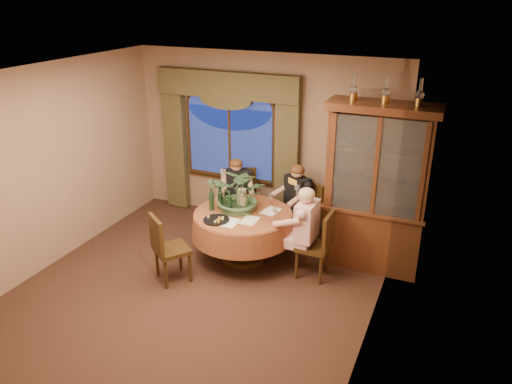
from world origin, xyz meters
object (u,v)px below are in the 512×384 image
at_px(oil_lamp_left, 354,87).
at_px(chair_right, 313,245).
at_px(oil_lamp_right, 420,92).
at_px(wine_bottle_1, 219,194).
at_px(chair_front_left, 172,248).
at_px(stoneware_vase, 242,198).
at_px(dining_table, 243,236).
at_px(wine_bottle_0, 220,198).
at_px(chair_back_right, 303,215).
at_px(person_back, 237,194).
at_px(person_scarf, 297,203).
at_px(china_cabinet, 376,189).
at_px(wine_bottle_3, 211,199).
at_px(chair_back, 244,200).
at_px(centerpiece_plant, 240,172).
at_px(olive_bowl, 245,213).
at_px(wine_bottle_2, 230,203).
at_px(person_pink, 306,233).
at_px(oil_lamp_center, 386,90).

distance_m(oil_lamp_left, chair_right, 2.14).
bearing_deg(oil_lamp_right, wine_bottle_1, -170.05).
height_order(chair_front_left, stoneware_vase, stoneware_vase).
xyz_separation_m(dining_table, chair_right, (1.06, -0.03, 0.10)).
relative_size(wine_bottle_0, wine_bottle_1, 1.00).
bearing_deg(chair_back_right, oil_lamp_left, -162.97).
bearing_deg(person_back, person_scarf, 149.93).
bearing_deg(wine_bottle_1, china_cabinet, 11.78).
bearing_deg(chair_back_right, wine_bottle_3, 77.56).
distance_m(person_scarf, stoneware_vase, 0.98).
xyz_separation_m(chair_back, wine_bottle_0, (0.08, -0.97, 0.44)).
relative_size(chair_back, centerpiece_plant, 1.00).
bearing_deg(chair_right, dining_table, 90.00).
bearing_deg(oil_lamp_left, wine_bottle_1, -165.59).
distance_m(chair_front_left, olive_bowl, 1.12).
distance_m(oil_lamp_right, wine_bottle_3, 3.12).
xyz_separation_m(oil_lamp_right, olive_bowl, (-2.09, -0.61, -1.75)).
bearing_deg(person_scarf, wine_bottle_2, 85.56).
xyz_separation_m(dining_table, wine_bottle_1, (-0.44, 0.12, 0.54)).
bearing_deg(chair_back, chair_front_left, 59.33).
bearing_deg(olive_bowl, chair_back_right, 56.17).
relative_size(oil_lamp_left, wine_bottle_2, 1.03).
xyz_separation_m(chair_back, olive_bowl, (0.49, -1.02, 0.29)).
relative_size(dining_table, person_scarf, 1.18).
distance_m(person_pink, wine_bottle_2, 1.15).
distance_m(oil_lamp_left, centerpiece_plant, 1.90).
relative_size(china_cabinet, wine_bottle_2, 7.12).
xyz_separation_m(person_pink, stoneware_vase, (-1.04, 0.19, 0.25)).
height_order(oil_lamp_center, wine_bottle_3, oil_lamp_center).
relative_size(oil_lamp_center, wine_bottle_3, 1.03).
relative_size(chair_right, chair_front_left, 1.00).
height_order(person_back, wine_bottle_0, person_back).
distance_m(oil_lamp_right, chair_front_left, 3.74).
bearing_deg(olive_bowl, person_back, 121.93).
bearing_deg(person_pink, dining_table, 90.00).
distance_m(oil_lamp_left, chair_back_right, 2.17).
xyz_separation_m(oil_lamp_right, person_pink, (-1.18, -0.61, -1.87)).
bearing_deg(chair_right, person_pink, 97.84).
xyz_separation_m(person_pink, wine_bottle_0, (-1.32, 0.05, 0.27)).
bearing_deg(oil_lamp_center, chair_right, -138.34).
height_order(wine_bottle_0, wine_bottle_1, same).
xyz_separation_m(dining_table, person_pink, (0.96, -0.04, 0.27)).
height_order(china_cabinet, person_back, china_cabinet).
xyz_separation_m(centerpiece_plant, wine_bottle_3, (-0.37, -0.18, -0.41)).
distance_m(china_cabinet, wine_bottle_0, 2.18).
height_order(oil_lamp_left, chair_back_right, oil_lamp_left).
bearing_deg(chair_front_left, stoneware_vase, 97.84).
relative_size(person_scarf, wine_bottle_1, 3.82).
bearing_deg(stoneware_vase, chair_back_right, 43.26).
bearing_deg(chair_back, person_pink, 119.67).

